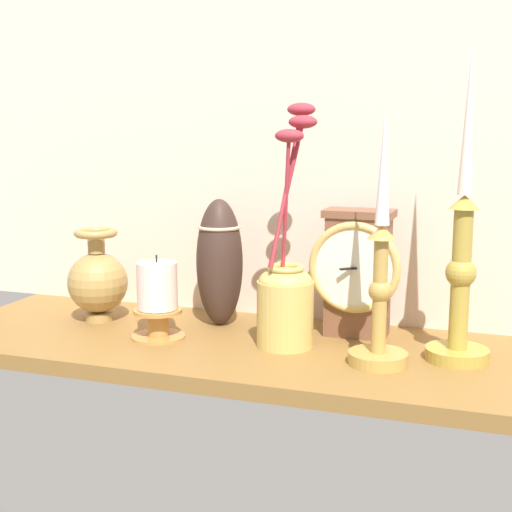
{
  "coord_description": "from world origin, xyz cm",
  "views": [
    {
      "loc": [
        40.01,
        -104.83,
        33.9
      ],
      "look_at": [
        3.51,
        0.0,
        14.0
      ],
      "focal_mm": 51.18,
      "sensor_mm": 36.0,
      "label": 1
    }
  ],
  "objects_px": {
    "candlestick_tall_center": "(461,266)",
    "pillar_candle_front": "(157,298)",
    "brass_vase_jar": "(286,291)",
    "brass_vase_bulbous": "(98,280)",
    "candlestick_tall_left": "(380,287)",
    "tall_ceramic_vase": "(220,262)",
    "mantel_clock": "(357,271)"
  },
  "relations": [
    {
      "from": "candlestick_tall_left",
      "to": "brass_vase_bulbous",
      "type": "height_order",
      "value": "candlestick_tall_left"
    },
    {
      "from": "mantel_clock",
      "to": "tall_ceramic_vase",
      "type": "bearing_deg",
      "value": -177.8
    },
    {
      "from": "mantel_clock",
      "to": "brass_vase_jar",
      "type": "bearing_deg",
      "value": -135.92
    },
    {
      "from": "mantel_clock",
      "to": "candlestick_tall_left",
      "type": "distance_m",
      "value": 0.14
    },
    {
      "from": "candlestick_tall_center",
      "to": "tall_ceramic_vase",
      "type": "distance_m",
      "value": 0.41
    },
    {
      "from": "pillar_candle_front",
      "to": "candlestick_tall_center",
      "type": "bearing_deg",
      "value": 5.02
    },
    {
      "from": "candlestick_tall_center",
      "to": "pillar_candle_front",
      "type": "xyz_separation_m",
      "value": [
        -0.47,
        -0.04,
        -0.08
      ]
    },
    {
      "from": "candlestick_tall_center",
      "to": "tall_ceramic_vase",
      "type": "relative_size",
      "value": 2.08
    },
    {
      "from": "brass_vase_jar",
      "to": "brass_vase_bulbous",
      "type": "bearing_deg",
      "value": 174.52
    },
    {
      "from": "brass_vase_jar",
      "to": "pillar_candle_front",
      "type": "bearing_deg",
      "value": -172.87
    },
    {
      "from": "mantel_clock",
      "to": "brass_vase_jar",
      "type": "xyz_separation_m",
      "value": [
        -0.09,
        -0.09,
        -0.02
      ]
    },
    {
      "from": "candlestick_tall_center",
      "to": "brass_vase_jar",
      "type": "distance_m",
      "value": 0.26
    },
    {
      "from": "candlestick_tall_left",
      "to": "pillar_candle_front",
      "type": "xyz_separation_m",
      "value": [
        -0.36,
        0.02,
        -0.05
      ]
    },
    {
      "from": "brass_vase_bulbous",
      "to": "tall_ceramic_vase",
      "type": "distance_m",
      "value": 0.22
    },
    {
      "from": "tall_ceramic_vase",
      "to": "mantel_clock",
      "type": "bearing_deg",
      "value": 2.2
    },
    {
      "from": "candlestick_tall_center",
      "to": "tall_ceramic_vase",
      "type": "xyz_separation_m",
      "value": [
        -0.4,
        0.07,
        -0.03
      ]
    },
    {
      "from": "mantel_clock",
      "to": "brass_vase_jar",
      "type": "relative_size",
      "value": 0.55
    },
    {
      "from": "candlestick_tall_left",
      "to": "tall_ceramic_vase",
      "type": "height_order",
      "value": "candlestick_tall_left"
    },
    {
      "from": "brass_vase_bulbous",
      "to": "tall_ceramic_vase",
      "type": "xyz_separation_m",
      "value": [
        0.21,
        0.05,
        0.04
      ]
    },
    {
      "from": "candlestick_tall_center",
      "to": "brass_vase_bulbous",
      "type": "bearing_deg",
      "value": 178.2
    },
    {
      "from": "candlestick_tall_center",
      "to": "brass_vase_bulbous",
      "type": "xyz_separation_m",
      "value": [
        -0.61,
        0.02,
        -0.07
      ]
    },
    {
      "from": "brass_vase_bulbous",
      "to": "brass_vase_jar",
      "type": "height_order",
      "value": "brass_vase_jar"
    },
    {
      "from": "candlestick_tall_center",
      "to": "tall_ceramic_vase",
      "type": "height_order",
      "value": "candlestick_tall_center"
    },
    {
      "from": "brass_vase_jar",
      "to": "pillar_candle_front",
      "type": "height_order",
      "value": "brass_vase_jar"
    },
    {
      "from": "brass_vase_bulbous",
      "to": "pillar_candle_front",
      "type": "distance_m",
      "value": 0.16
    },
    {
      "from": "tall_ceramic_vase",
      "to": "candlestick_tall_center",
      "type": "bearing_deg",
      "value": -9.27
    },
    {
      "from": "pillar_candle_front",
      "to": "tall_ceramic_vase",
      "type": "bearing_deg",
      "value": 58.51
    },
    {
      "from": "mantel_clock",
      "to": "brass_vase_bulbous",
      "type": "distance_m",
      "value": 0.45
    },
    {
      "from": "mantel_clock",
      "to": "tall_ceramic_vase",
      "type": "xyz_separation_m",
      "value": [
        -0.24,
        -0.01,
        0.0
      ]
    },
    {
      "from": "brass_vase_jar",
      "to": "tall_ceramic_vase",
      "type": "bearing_deg",
      "value": 150.74
    },
    {
      "from": "candlestick_tall_center",
      "to": "brass_vase_jar",
      "type": "height_order",
      "value": "candlestick_tall_center"
    },
    {
      "from": "candlestick_tall_center",
      "to": "candlestick_tall_left",
      "type": "bearing_deg",
      "value": -151.51
    }
  ]
}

